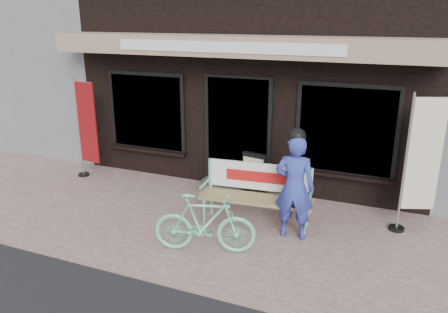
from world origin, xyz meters
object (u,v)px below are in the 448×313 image
at_px(nobori_cream, 420,162).
at_px(bicycle, 205,223).
at_px(person, 295,185).
at_px(bench, 257,190).
at_px(menu_stand, 254,177).
at_px(nobori_red, 86,128).

bearing_deg(nobori_cream, bicycle, -167.03).
relative_size(person, bicycle, 1.17).
bearing_deg(nobori_cream, person, -172.43).
bearing_deg(bench, menu_stand, 106.22).
xyz_separation_m(nobori_red, menu_stand, (3.57, 0.13, -0.60)).
relative_size(bicycle, menu_stand, 1.60).
bearing_deg(bench, person, -25.92).
relative_size(nobori_cream, menu_stand, 2.39).
height_order(bench, nobori_cream, nobori_cream).
distance_m(bicycle, nobori_cream, 3.38).
xyz_separation_m(person, bicycle, (-1.06, -0.92, -0.40)).
height_order(person, nobori_cream, nobori_cream).
bearing_deg(person, bench, 155.13).
bearing_deg(person, bicycle, -143.39).
height_order(nobori_cream, menu_stand, nobori_cream).
distance_m(bench, menu_stand, 0.86).
height_order(nobori_red, menu_stand, nobori_red).
bearing_deg(nobori_cream, nobori_red, 159.33).
bearing_deg(nobori_red, person, -4.95).
bearing_deg(menu_stand, nobori_cream, 6.85).
distance_m(nobori_red, menu_stand, 3.62).
bearing_deg(menu_stand, bench, -58.70).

